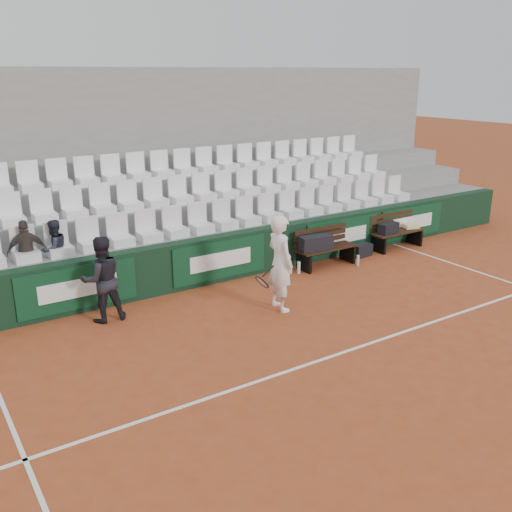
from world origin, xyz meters
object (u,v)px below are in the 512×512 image
at_px(tennis_player, 280,263).
at_px(spectator_b, 24,228).
at_px(spectator_c, 52,226).
at_px(bench_right, 397,240).
at_px(sports_bag_right, 388,228).
at_px(sports_bag_left, 316,243).
at_px(ball_kid, 102,279).
at_px(water_bottle_far, 358,260).
at_px(sports_bag_ground, 361,250).
at_px(bench_left, 326,257).
at_px(water_bottle_near, 299,267).

bearing_deg(tennis_player, spectator_b, 147.69).
bearing_deg(spectator_c, tennis_player, 120.92).
height_order(bench_right, sports_bag_right, sports_bag_right).
bearing_deg(tennis_player, sports_bag_left, 35.64).
distance_m(sports_bag_right, ball_kid, 7.39).
xyz_separation_m(sports_bag_right, spectator_c, (-7.86, 0.93, 0.99)).
distance_m(tennis_player, ball_kid, 3.23).
bearing_deg(spectator_b, sports_bag_right, -179.19).
relative_size(spectator_b, spectator_c, 1.06).
xyz_separation_m(bench_right, water_bottle_far, (-1.78, -0.49, -0.10)).
height_order(bench_right, sports_bag_left, sports_bag_left).
xyz_separation_m(sports_bag_left, ball_kid, (-4.98, -0.15, 0.18)).
bearing_deg(sports_bag_left, sports_bag_right, 2.46).
distance_m(sports_bag_ground, tennis_player, 3.96).
distance_m(spectator_b, spectator_c, 0.49).
distance_m(sports_bag_left, sports_bag_ground, 1.60).
relative_size(bench_left, ball_kid, 0.95).
relative_size(ball_kid, spectator_c, 1.39).
distance_m(sports_bag_right, tennis_player, 4.70).
height_order(water_bottle_far, ball_kid, ball_kid).
distance_m(sports_bag_left, sports_bag_right, 2.41).
height_order(ball_kid, spectator_b, spectator_b).
relative_size(water_bottle_near, spectator_c, 0.24).
xyz_separation_m(sports_bag_right, water_bottle_far, (-1.44, -0.49, -0.45)).
relative_size(bench_right, spectator_b, 1.25).
height_order(sports_bag_ground, ball_kid, ball_kid).
bearing_deg(sports_bag_left, ball_kid, -178.26).
bearing_deg(bench_right, spectator_b, 173.92).
height_order(sports_bag_left, ball_kid, ball_kid).
bearing_deg(bench_right, water_bottle_far, -164.57).
distance_m(sports_bag_right, sports_bag_ground, 0.97).
bearing_deg(sports_bag_right, bench_right, 0.52).
relative_size(tennis_player, spectator_b, 1.52).
bearing_deg(bench_left, water_bottle_far, -31.41).
bearing_deg(sports_bag_right, water_bottle_far, -161.34).
relative_size(bench_left, sports_bag_right, 2.71).
relative_size(bench_left, tennis_player, 0.82).
xyz_separation_m(sports_bag_ground, ball_kid, (-6.51, -0.26, 0.64)).
xyz_separation_m(bench_left, ball_kid, (-5.31, -0.15, 0.56)).
relative_size(water_bottle_near, tennis_player, 0.15).
xyz_separation_m(water_bottle_far, spectator_b, (-6.91, 1.41, 1.48)).
bearing_deg(spectator_b, ball_kid, 136.61).
bearing_deg(water_bottle_far, sports_bag_left, 158.22).
xyz_separation_m(bench_left, spectator_c, (-5.79, 1.03, 1.34)).
bearing_deg(sports_bag_left, tennis_player, -144.36).
height_order(sports_bag_right, ball_kid, ball_kid).
height_order(bench_left, sports_bag_left, sports_bag_left).
relative_size(water_bottle_near, spectator_b, 0.22).
relative_size(bench_left, bench_right, 1.00).
relative_size(bench_right, sports_bag_right, 2.71).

